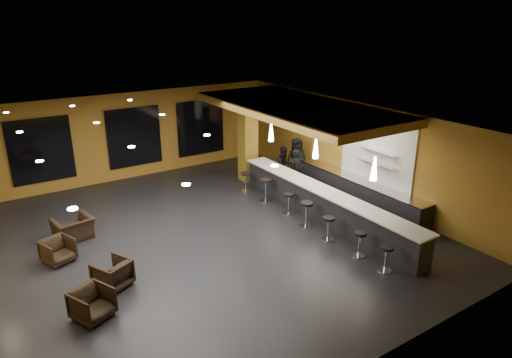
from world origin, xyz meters
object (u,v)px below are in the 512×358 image
prep_counter (356,191)px  armchair_d (73,229)px  bar_stool_1 (360,241)px  bar_stool_6 (246,179)px  bar_stool_4 (289,201)px  bar_stool_2 (329,225)px  column (248,138)px  armchair_a (92,304)px  armchair_b (112,274)px  pendant_1 (316,148)px  bar_stool_0 (386,255)px  pendant_0 (374,168)px  staff_a (297,170)px  bar_stool_5 (266,187)px  staff_c (296,159)px  staff_b (284,166)px  pendant_2 (271,132)px  bar_stool_3 (307,211)px  armchair_c (58,251)px  bar_counter (323,206)px

prep_counter → armchair_d: prep_counter is taller
bar_stool_1 → bar_stool_6: 5.94m
bar_stool_4 → bar_stool_2: bearing=-94.3°
column → bar_stool_1: bearing=-96.2°
armchair_a → armchair_b: (0.75, 0.99, 0.00)m
pendant_1 → armchair_b: 7.28m
prep_counter → bar_stool_4: 2.70m
bar_stool_0 → bar_stool_2: bar_stool_2 is taller
pendant_0 → staff_a: (0.92, 4.57, -1.53)m
bar_stool_5 → staff_a: bearing=8.7°
bar_stool_6 → staff_c: bearing=-1.8°
prep_counter → bar_stool_1: (-2.76, -2.89, 0.05)m
prep_counter → staff_b: staff_b is taller
prep_counter → pendant_0: bearing=-128.7°
prep_counter → pendant_2: bearing=128.7°
pendant_1 → prep_counter: bearing=0.0°
staff_a → bar_stool_3: size_ratio=1.96×
bar_stool_1 → bar_stool_6: bar_stool_6 is taller
column → staff_b: 1.83m
bar_stool_5 → bar_stool_6: bearing=93.9°
column → bar_stool_6: bearing=-126.3°
armchair_d → staff_b: bearing=172.3°
armchair_d → bar_stool_0: 9.09m
armchair_c → staff_c: bearing=-10.3°
pendant_0 → armchair_a: 8.02m
armchair_b → bar_stool_2: (6.15, -1.06, 0.11)m
prep_counter → bar_counter: bearing=-166.0°
bar_counter → bar_stool_2: size_ratio=10.79×
pendant_2 → armchair_d: (-7.18, 0.08, -2.01)m
armchair_c → bar_stool_6: bar_stool_6 is taller
bar_stool_3 → bar_stool_6: size_ratio=1.11×
bar_stool_2 → bar_stool_3: bearing=88.5°
armchair_c → bar_stool_0: bar_stool_0 is taller
bar_counter → bar_stool_2: (-0.82, -1.17, -0.03)m
bar_stool_2 → column: bearing=81.9°
bar_stool_0 → armchair_a: bearing=162.3°
prep_counter → bar_stool_0: prep_counter is taller
armchair_a → armchair_c: 3.00m
staff_b → bar_stool_0: 6.86m
bar_stool_0 → bar_stool_1: (-0.01, 0.95, 0.02)m
pendant_0 → pendant_1: 2.50m
staff_c → bar_stool_2: size_ratio=2.40×
bar_stool_1 → armchair_d: bearing=139.6°
bar_stool_3 → bar_stool_4: bar_stool_3 is taller
bar_stool_0 → bar_stool_2: size_ratio=0.97×
bar_stool_6 → staff_a: bearing=-30.1°
column → staff_b: bearing=-55.4°
armchair_d → bar_stool_6: bearing=174.7°
bar_stool_1 → bar_stool_2: size_ratio=1.01×
staff_a → pendant_1: bearing=-106.1°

